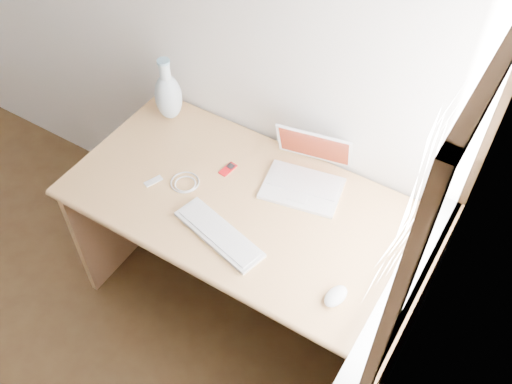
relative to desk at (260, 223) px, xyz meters
The scene contains 9 objects.
window 1.02m from the desk, 13.11° to the right, with size 0.11×0.99×1.10m.
desk is the anchor object (origin of this frame).
laptop 0.33m from the desk, 41.75° to the left, with size 0.34×0.31×0.21m.
external_keyboard 0.36m from the desk, 92.11° to the right, with size 0.40×0.20×0.02m.
mouse 0.61m from the desk, 31.42° to the right, with size 0.06×0.10×0.04m, color white.
ipod 0.28m from the desk, behind, with size 0.05×0.08×0.01m.
cable_coil 0.38m from the desk, 154.49° to the right, with size 0.12×0.12×0.01m, color white.
remote 0.49m from the desk, 153.56° to the right, with size 0.03×0.07×0.01m, color white.
vase 0.68m from the desk, 164.19° to the left, with size 0.12×0.12×0.30m.
Camera 1 is at (1.81, 0.17, 2.45)m, focal length 40.00 mm.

